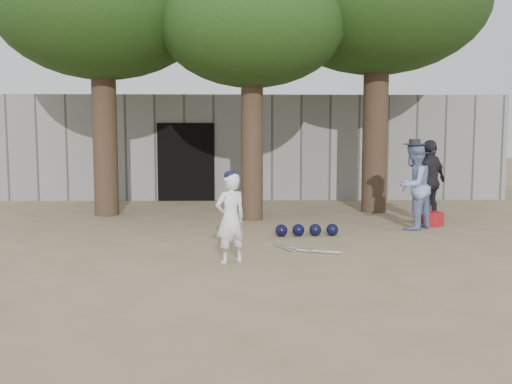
{
  "coord_description": "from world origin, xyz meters",
  "views": [
    {
      "loc": [
        0.35,
        -8.36,
        1.92
      ],
      "look_at": [
        0.6,
        1.0,
        0.95
      ],
      "focal_mm": 40.0,
      "sensor_mm": 36.0,
      "label": 1
    }
  ],
  "objects_px": {
    "boy_player": "(231,218)",
    "spectator_blue": "(413,186)",
    "red_bag": "(431,219)",
    "spectator_dark": "(430,181)"
  },
  "relations": [
    {
      "from": "boy_player",
      "to": "red_bag",
      "type": "xyz_separation_m",
      "value": [
        4.08,
        3.21,
        -0.52
      ]
    },
    {
      "from": "boy_player",
      "to": "red_bag",
      "type": "relative_size",
      "value": 3.18
    },
    {
      "from": "boy_player",
      "to": "spectator_blue",
      "type": "relative_size",
      "value": 0.77
    },
    {
      "from": "boy_player",
      "to": "spectator_blue",
      "type": "distance_m",
      "value": 4.61
    },
    {
      "from": "red_bag",
      "to": "spectator_dark",
      "type": "bearing_deg",
      "value": 75.36
    },
    {
      "from": "boy_player",
      "to": "spectator_blue",
      "type": "bearing_deg",
      "value": -170.82
    },
    {
      "from": "spectator_blue",
      "to": "boy_player",
      "type": "bearing_deg",
      "value": -4.18
    },
    {
      "from": "red_bag",
      "to": "spectator_blue",
      "type": "bearing_deg",
      "value": -145.41
    },
    {
      "from": "boy_player",
      "to": "red_bag",
      "type": "height_order",
      "value": "boy_player"
    },
    {
      "from": "spectator_blue",
      "to": "spectator_dark",
      "type": "bearing_deg",
      "value": -168.12
    }
  ]
}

